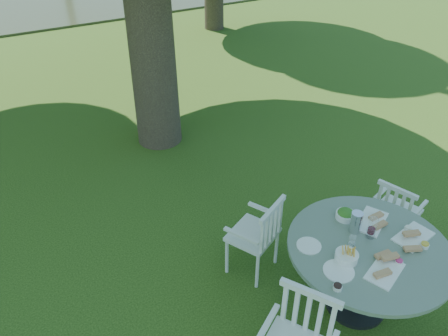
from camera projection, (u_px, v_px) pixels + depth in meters
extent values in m
plane|color=#1B360B|center=(233.00, 239.00, 4.94)|extent=(140.00, 140.00, 0.00)
cylinder|color=black|center=(355.00, 304.00, 4.17)|extent=(0.56, 0.56, 0.04)
cylinder|color=black|center=(362.00, 277.00, 3.97)|extent=(0.12, 0.12, 0.70)
cylinder|color=slate|center=(369.00, 248.00, 3.76)|extent=(1.41, 1.41, 0.04)
cylinder|color=silver|center=(415.00, 226.00, 4.80)|extent=(0.03, 0.03, 0.41)
cylinder|color=silver|center=(384.00, 212.00, 5.01)|extent=(0.03, 0.03, 0.41)
cylinder|color=silver|center=(402.00, 242.00, 4.61)|extent=(0.03, 0.03, 0.41)
cylinder|color=silver|center=(371.00, 226.00, 4.81)|extent=(0.03, 0.03, 0.41)
cube|color=silver|center=(397.00, 210.00, 4.68)|extent=(0.49, 0.51, 0.04)
cube|color=silver|center=(394.00, 204.00, 4.47)|extent=(0.16, 0.41, 0.42)
cylinder|color=silver|center=(247.00, 234.00, 4.68)|extent=(0.04, 0.04, 0.44)
cylinder|color=silver|center=(227.00, 256.00, 4.41)|extent=(0.04, 0.04, 0.44)
cylinder|color=silver|center=(276.00, 247.00, 4.52)|extent=(0.04, 0.04, 0.44)
cylinder|color=silver|center=(257.00, 271.00, 4.25)|extent=(0.04, 0.04, 0.44)
cube|color=silver|center=(253.00, 234.00, 4.33)|extent=(0.59, 0.57, 0.04)
cube|color=silver|center=(272.00, 226.00, 4.12)|extent=(0.42, 0.24, 0.45)
cube|color=silver|center=(308.00, 313.00, 3.27)|extent=(0.28, 0.43, 0.48)
cube|color=white|center=(385.00, 271.00, 3.51)|extent=(0.41, 0.32, 0.01)
cube|color=white|center=(413.00, 237.00, 3.84)|extent=(0.40, 0.27, 0.01)
cube|color=white|center=(371.00, 221.00, 4.00)|extent=(0.44, 0.37, 0.02)
cylinder|color=white|center=(339.00, 271.00, 3.51)|extent=(0.25, 0.25, 0.01)
cylinder|color=white|center=(309.00, 246.00, 3.75)|extent=(0.21, 0.21, 0.01)
cylinder|color=white|center=(346.00, 257.00, 3.60)|extent=(0.19, 0.19, 0.07)
cylinder|color=white|center=(345.00, 215.00, 4.04)|extent=(0.18, 0.18, 0.06)
cylinder|color=silver|center=(356.00, 222.00, 3.85)|extent=(0.10, 0.10, 0.21)
cylinder|color=white|center=(372.00, 228.00, 3.79)|extent=(0.08, 0.08, 0.21)
cylinder|color=white|center=(352.00, 242.00, 3.72)|extent=(0.06, 0.06, 0.11)
cylinder|color=white|center=(351.00, 247.00, 3.67)|extent=(0.06, 0.06, 0.10)
cylinder|color=white|center=(399.00, 262.00, 3.58)|extent=(0.07, 0.07, 0.03)
cylinder|color=white|center=(425.00, 246.00, 3.73)|extent=(0.08, 0.08, 0.03)
cylinder|color=white|center=(408.00, 229.00, 3.91)|extent=(0.07, 0.07, 0.03)
cylinder|color=white|center=(337.00, 287.00, 3.36)|extent=(0.07, 0.07, 0.03)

